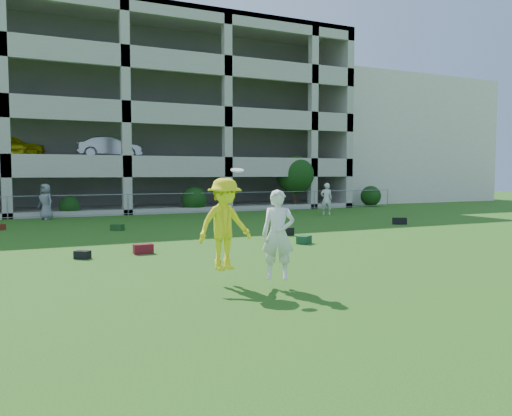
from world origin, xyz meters
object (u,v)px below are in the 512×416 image
stucco_building (367,144)px  bystander_c (46,202)px  bystander_e (326,199)px  frisbee_contest (237,226)px  crate_d (288,231)px  parking_garage (104,121)px

stucco_building → bystander_c: stucco_building is taller
bystander_e → frisbee_contest: size_ratio=0.79×
bystander_e → frisbee_contest: bearing=73.4°
crate_d → frisbee_contest: bearing=-125.3°
frisbee_contest → stucco_building: bearing=48.8°
crate_d → stucco_building: bearing=47.0°
bystander_c → frisbee_contest: bearing=-29.5°
crate_d → parking_garage: size_ratio=0.01×
bystander_e → crate_d: (-6.19, -7.02, -0.74)m
parking_garage → bystander_c: bearing=-113.5°
bystander_c → frisbee_contest: (3.08, -17.57, 0.34)m
bystander_c → parking_garage: size_ratio=0.06×
stucco_building → crate_d: size_ratio=45.71×
bystander_c → crate_d: 13.32m
bystander_c → bystander_e: bearing=36.3°
crate_d → bystander_c: bearing=127.0°
stucco_building → bystander_e: size_ratio=8.98×
bystander_e → parking_garage: 17.40m
bystander_c → parking_garage: parking_garage is taller
frisbee_contest → parking_garage: (1.15, 27.28, 4.78)m
bystander_e → stucco_building: bearing=-111.9°
stucco_building → bystander_c: size_ratio=8.93×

